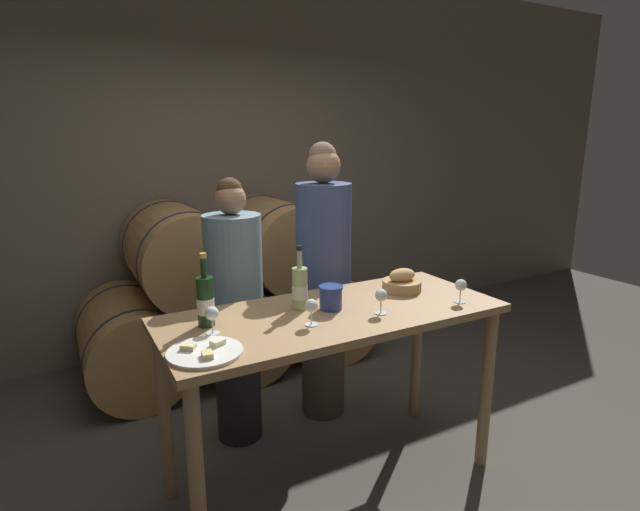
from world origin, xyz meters
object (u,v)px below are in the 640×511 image
wine_glass_far_left (212,315)px  wine_glass_right (461,286)px  person_left (235,312)px  cheese_plate (205,352)px  person_right (323,281)px  wine_bottle_white (300,288)px  wine_glass_left (311,307)px  wine_bottle_red (205,301)px  blue_crock (332,296)px  tasting_table (334,336)px  bread_basket (402,282)px  wine_glass_center (381,296)px

wine_glass_far_left → wine_glass_right: (1.24, -0.21, 0.00)m
person_left → cheese_plate: person_left is taller
person_right → wine_glass_right: 0.91m
wine_bottle_white → wine_glass_left: (-0.05, -0.22, -0.02)m
cheese_plate → wine_glass_left: 0.52m
wine_bottle_red → wine_glass_far_left: (-0.00, -0.11, -0.03)m
blue_crock → tasting_table: bearing=-97.8°
wine_bottle_white → cheese_plate: 0.64m
wine_bottle_red → blue_crock: bearing=-7.7°
tasting_table → bread_basket: bread_basket is taller
person_left → wine_glass_center: bearing=-58.2°
wine_bottle_red → wine_glass_right: (1.24, -0.31, -0.03)m
person_left → bread_basket: size_ratio=7.32×
cheese_plate → wine_glass_center: bearing=2.4°
wine_glass_far_left → wine_bottle_white: bearing=12.2°
bread_basket → person_right: bearing=111.3°
person_right → wine_glass_center: bearing=-98.1°
person_right → bread_basket: bearing=-68.7°
wine_bottle_white → blue_crock: (0.14, -0.08, -0.04)m
wine_bottle_red → blue_crock: wine_bottle_red is taller
wine_glass_left → tasting_table: bearing=31.3°
wine_bottle_red → person_right: bearing=29.8°
person_left → bread_basket: 0.97m
tasting_table → wine_glass_center: wine_glass_center is taller
cheese_plate → wine_glass_right: (1.33, -0.03, 0.08)m
person_right → wine_glass_left: bearing=-122.7°
tasting_table → wine_glass_left: bearing=-148.7°
tasting_table → cheese_plate: bearing=-165.6°
blue_crock → wine_glass_far_left: size_ratio=0.98×
wine_glass_far_left → wine_glass_right: size_ratio=1.00×
person_left → wine_glass_center: person_left is taller
wine_glass_right → wine_glass_center: bearing=172.3°
wine_glass_left → wine_glass_center: size_ratio=1.00×
wine_glass_center → blue_crock: bearing=135.7°
tasting_table → wine_bottle_red: size_ratio=5.01×
wine_bottle_red → wine_bottle_white: 0.47m
person_left → wine_glass_right: 1.27m
blue_crock → bread_basket: 0.49m
bread_basket → wine_glass_left: bread_basket is taller
wine_glass_far_left → wine_glass_right: bearing=-9.6°
wine_glass_left → wine_glass_right: bearing=-6.4°
tasting_table → blue_crock: (0.00, 0.03, 0.20)m
bread_basket → wine_glass_left: bearing=-162.8°
wine_bottle_red → blue_crock: (0.61, -0.08, -0.05)m
bread_basket → wine_glass_right: bread_basket is taller
person_left → wine_glass_right: person_left is taller
person_right → wine_glass_left: size_ratio=14.20×
person_right → wine_bottle_white: person_right is taller
bread_basket → cheese_plate: (-1.19, -0.28, -0.04)m
wine_bottle_white → blue_crock: 0.16m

